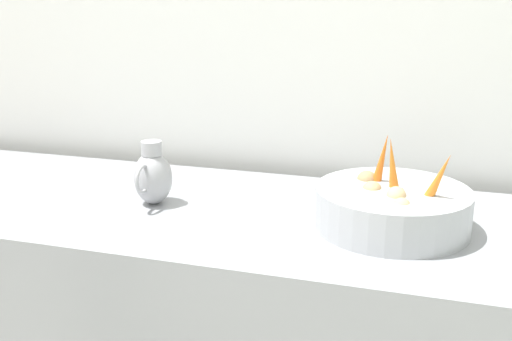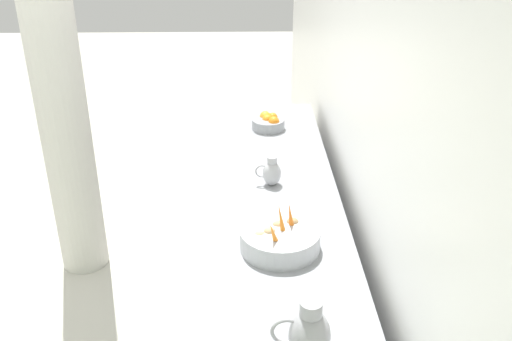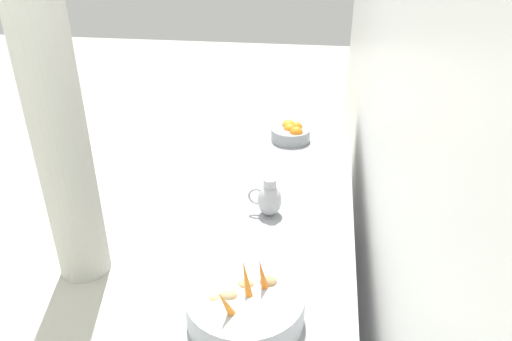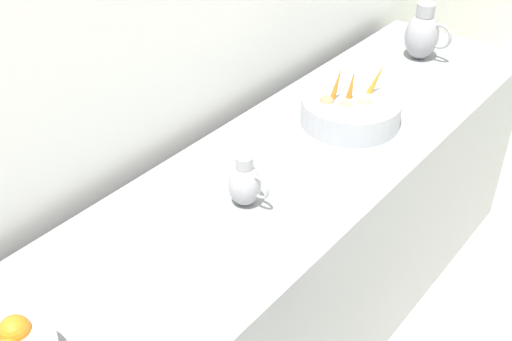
% 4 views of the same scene
% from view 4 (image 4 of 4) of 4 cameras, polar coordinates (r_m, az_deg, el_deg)
% --- Properties ---
extents(prep_counter, '(0.69, 3.02, 0.91)m').
position_cam_4_polar(prep_counter, '(2.43, 1.27, -9.42)').
color(prep_counter, gray).
rests_on(prep_counter, ground_plane).
extents(vegetable_colander, '(0.37, 0.37, 0.23)m').
position_cam_4_polar(vegetable_colander, '(2.44, 8.42, 5.33)').
color(vegetable_colander, '#ADAFB5').
rests_on(vegetable_colander, prep_counter).
extents(metal_pitcher_tall, '(0.21, 0.15, 0.25)m').
position_cam_4_polar(metal_pitcher_tall, '(3.00, 14.63, 11.67)').
color(metal_pitcher_tall, '#939399').
rests_on(metal_pitcher_tall, prep_counter).
extents(metal_pitcher_short, '(0.15, 0.10, 0.18)m').
position_cam_4_polar(metal_pitcher_short, '(1.97, -0.98, -1.12)').
color(metal_pitcher_short, '#A3A3A8').
rests_on(metal_pitcher_short, prep_counter).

